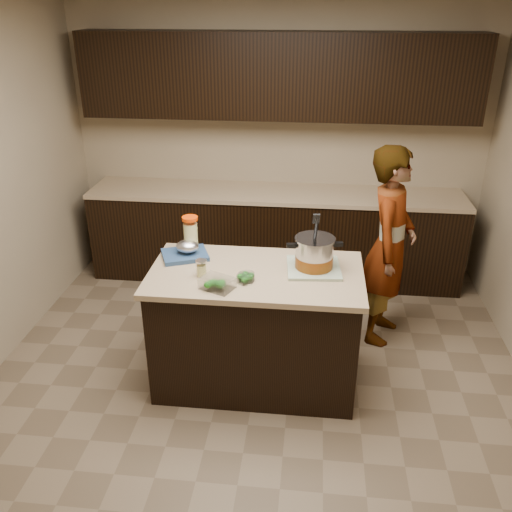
% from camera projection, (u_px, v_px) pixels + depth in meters
% --- Properties ---
extents(ground_plane, '(4.00, 4.00, 0.00)m').
position_uv_depth(ground_plane, '(256.00, 378.00, 4.08)').
color(ground_plane, brown).
rests_on(ground_plane, ground).
extents(room_shell, '(4.04, 4.04, 2.72)m').
position_uv_depth(room_shell, '(256.00, 154.00, 3.33)').
color(room_shell, tan).
rests_on(room_shell, ground).
extents(back_cabinets, '(3.60, 0.63, 2.33)m').
position_uv_depth(back_cabinets, '(276.00, 186.00, 5.23)').
color(back_cabinets, black).
rests_on(back_cabinets, ground).
extents(island, '(1.46, 0.81, 0.90)m').
position_uv_depth(island, '(256.00, 327.00, 3.88)').
color(island, black).
rests_on(island, ground).
extents(dish_towel, '(0.39, 0.39, 0.02)m').
position_uv_depth(dish_towel, '(314.00, 268.00, 3.72)').
color(dish_towel, '#5C7B53').
rests_on(dish_towel, island).
extents(stock_pot, '(0.38, 0.32, 0.39)m').
position_uv_depth(stock_pot, '(314.00, 255.00, 3.68)').
color(stock_pot, '#B7B7BC').
rests_on(stock_pot, dish_towel).
extents(lemonade_pitcher, '(0.15, 0.15, 0.28)m').
position_uv_depth(lemonade_pitcher, '(191.00, 236.00, 3.91)').
color(lemonade_pitcher, '#D6D283').
rests_on(lemonade_pitcher, island).
extents(mason_jar, '(0.09, 0.09, 0.12)m').
position_uv_depth(mason_jar, '(201.00, 268.00, 3.61)').
color(mason_jar, '#D6D283').
rests_on(mason_jar, island).
extents(broccoli_tub_left, '(0.14, 0.14, 0.05)m').
position_uv_depth(broccoli_tub_left, '(245.00, 279.00, 3.54)').
color(broccoli_tub_left, silver).
rests_on(broccoli_tub_left, island).
extents(broccoli_tub_right, '(0.11, 0.11, 0.05)m').
position_uv_depth(broccoli_tub_right, '(247.00, 277.00, 3.57)').
color(broccoli_tub_right, silver).
rests_on(broccoli_tub_right, island).
extents(broccoli_tub_rect, '(0.24, 0.22, 0.07)m').
position_uv_depth(broccoli_tub_rect, '(217.00, 284.00, 3.47)').
color(broccoli_tub_rect, silver).
rests_on(broccoli_tub_rect, island).
extents(blue_tray, '(0.39, 0.35, 0.12)m').
position_uv_depth(blue_tray, '(186.00, 252.00, 3.88)').
color(blue_tray, navy).
rests_on(blue_tray, island).
extents(person, '(0.55, 0.68, 1.62)m').
position_uv_depth(person, '(389.00, 247.00, 4.27)').
color(person, gray).
rests_on(person, ground).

